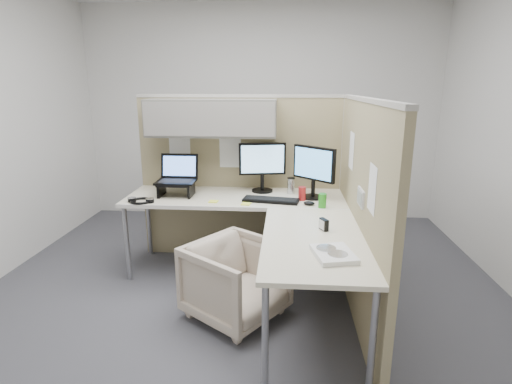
# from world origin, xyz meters

# --- Properties ---
(ground) EXTENTS (4.50, 4.50, 0.00)m
(ground) POSITION_xyz_m (0.00, 0.00, 0.00)
(ground) COLOR #404046
(ground) RESTS_ON ground
(partition_back) EXTENTS (2.00, 0.36, 1.63)m
(partition_back) POSITION_xyz_m (-0.22, 0.83, 1.10)
(partition_back) COLOR tan
(partition_back) RESTS_ON ground
(partition_right) EXTENTS (0.07, 2.03, 1.63)m
(partition_right) POSITION_xyz_m (0.90, -0.07, 0.82)
(partition_right) COLOR tan
(partition_right) RESTS_ON ground
(desk) EXTENTS (2.00, 1.98, 0.73)m
(desk) POSITION_xyz_m (0.12, 0.13, 0.69)
(desk) COLOR beige
(desk) RESTS_ON ground
(office_chair) EXTENTS (0.85, 0.86, 0.65)m
(office_chair) POSITION_xyz_m (-0.01, -0.26, 0.32)
(office_chair) COLOR beige
(office_chair) RESTS_ON ground
(monitor_left) EXTENTS (0.44, 0.20, 0.47)m
(monitor_left) POSITION_xyz_m (0.12, 0.72, 1.00)
(monitor_left) COLOR black
(monitor_left) RESTS_ON desk
(monitor_right) EXTENTS (0.35, 0.32, 0.47)m
(monitor_right) POSITION_xyz_m (0.59, 0.53, 1.00)
(monitor_right) COLOR black
(monitor_right) RESTS_ON desk
(laptop_station) EXTENTS (0.35, 0.30, 0.36)m
(laptop_station) POSITION_xyz_m (-0.65, 0.54, 0.87)
(laptop_station) COLOR black
(laptop_station) RESTS_ON desk
(keyboard) EXTENTS (0.50, 0.24, 0.02)m
(keyboard) POSITION_xyz_m (0.22, 0.39, 0.74)
(keyboard) COLOR black
(keyboard) RESTS_ON desk
(mouse) EXTENTS (0.10, 0.08, 0.03)m
(mouse) POSITION_xyz_m (0.55, 0.30, 0.75)
(mouse) COLOR black
(mouse) RESTS_ON desk
(travel_mug) EXTENTS (0.07, 0.07, 0.15)m
(travel_mug) POSITION_xyz_m (0.40, 0.67, 0.81)
(travel_mug) COLOR silver
(travel_mug) RESTS_ON desk
(soda_can_green) EXTENTS (0.07, 0.07, 0.12)m
(soda_can_green) POSITION_xyz_m (0.65, 0.24, 0.79)
(soda_can_green) COLOR #268C1E
(soda_can_green) RESTS_ON desk
(soda_can_silver) EXTENTS (0.07, 0.07, 0.12)m
(soda_can_silver) POSITION_xyz_m (0.49, 0.45, 0.79)
(soda_can_silver) COLOR #B21E1E
(soda_can_silver) RESTS_ON desk
(sticky_note_a) EXTENTS (0.08, 0.08, 0.01)m
(sticky_note_a) POSITION_xyz_m (-0.28, 0.34, 0.73)
(sticky_note_a) COLOR #F7FF43
(sticky_note_a) RESTS_ON desk
(sticky_note_b) EXTENTS (0.09, 0.09, 0.01)m
(sticky_note_b) POSITION_xyz_m (0.01, 0.28, 0.73)
(sticky_note_b) COLOR #F7FF43
(sticky_note_b) RESTS_ON desk
(headphones) EXTENTS (0.24, 0.20, 0.03)m
(headphones) POSITION_xyz_m (-0.90, 0.28, 0.74)
(headphones) COLOR black
(headphones) RESTS_ON desk
(paper_stack) EXTENTS (0.28, 0.32, 0.03)m
(paper_stack) POSITION_xyz_m (0.64, -0.74, 0.75)
(paper_stack) COLOR white
(paper_stack) RESTS_ON desk
(desk_clock) EXTENTS (0.06, 0.09, 0.08)m
(desk_clock) POSITION_xyz_m (0.62, -0.30, 0.77)
(desk_clock) COLOR black
(desk_clock) RESTS_ON desk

